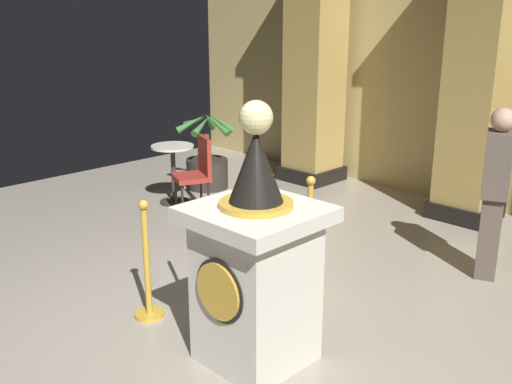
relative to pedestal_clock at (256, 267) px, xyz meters
The scene contains 12 objects.
ground_plane 0.79m from the pedestal_clock, behind, with size 10.41×10.41×0.00m, color #9E9384.
back_wall 4.62m from the pedestal_clock, 94.52° to the left, with size 10.41×0.16×3.62m, color tan.
pedestal_clock is the anchor object (origin of this frame).
stanchion_near 1.19m from the pedestal_clock, 111.15° to the left, with size 0.24×0.24×1.06m.
stanchion_far 1.12m from the pedestal_clock, behind, with size 0.24×0.24×0.99m.
velvet_rope 0.86m from the pedestal_clock, 148.54° to the left, with size 0.96×0.97×0.22m.
column_left 4.89m from the pedestal_clock, 124.94° to the left, with size 0.77×0.77×3.48m.
column_centre_rear 4.06m from the pedestal_clock, 95.16° to the left, with size 0.73×0.73×3.48m.
potted_palm_left 4.36m from the pedestal_clock, 143.96° to the left, with size 0.84×0.75×1.10m.
bystander_guest 2.57m from the pedestal_clock, 77.77° to the left, with size 0.34×0.42×1.58m.
cafe_table 3.74m from the pedestal_clock, 151.30° to the left, with size 0.54×0.54×0.76m.
cafe_chair_red 3.19m from the pedestal_clock, 147.57° to the left, with size 0.53×0.53×0.96m.
Camera 1 is at (2.95, -2.65, 2.36)m, focal length 41.23 mm.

